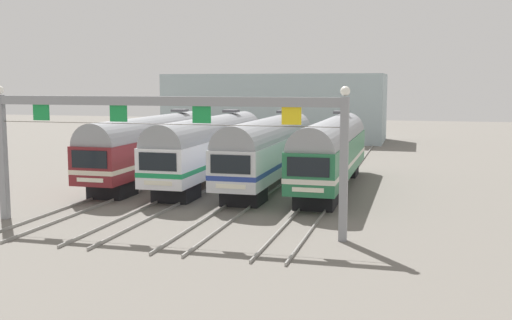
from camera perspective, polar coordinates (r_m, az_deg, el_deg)
ground_plane at (r=42.80m, az=-1.56°, el=-2.35°), size 160.00×160.00×0.00m
track_bed at (r=59.13m, az=3.10°, el=0.36°), size 14.42×70.00×0.15m
commuter_train_maroon at (r=44.69m, az=-9.54°, el=1.44°), size 2.88×18.06×5.05m
commuter_train_white at (r=43.10m, az=-4.32°, el=1.31°), size 2.88×18.06×5.05m
commuter_train_silver at (r=41.88m, az=1.25°, el=1.15°), size 2.88×18.06×5.05m
commuter_train_green at (r=41.09m, az=7.09°, el=0.98°), size 2.88×18.06×5.05m
catenary_gantry at (r=29.58m, az=-9.03°, el=3.31°), size 18.15×0.44×6.97m
maintenance_building at (r=77.04m, az=1.83°, el=4.97°), size 27.05×10.00×8.23m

